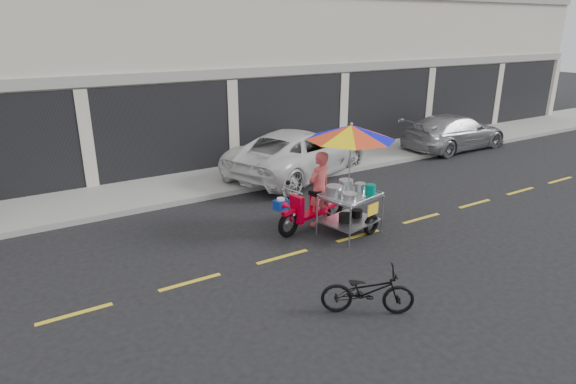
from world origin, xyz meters
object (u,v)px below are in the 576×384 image
near_bicycle (368,291)px  food_vendor_rig (339,163)px  silver_pickup (454,132)px  white_pickup (299,153)px

near_bicycle → food_vendor_rig: 3.66m
silver_pickup → near_bicycle: bearing=122.3°
white_pickup → food_vendor_rig: size_ratio=1.85×
silver_pickup → food_vendor_rig: 9.46m
silver_pickup → near_bicycle: size_ratio=3.01×
silver_pickup → near_bicycle: (-10.22, -6.95, -0.27)m
silver_pickup → food_vendor_rig: (-8.56, -3.91, 0.94)m
silver_pickup → near_bicycle: 12.36m
silver_pickup → food_vendor_rig: size_ratio=1.61×
near_bicycle → food_vendor_rig: size_ratio=0.53×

